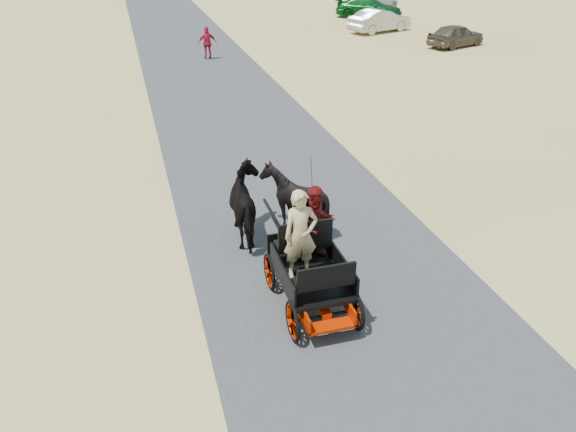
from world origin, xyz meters
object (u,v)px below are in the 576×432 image
object	(u,v)px
horse_right	(294,200)
car_a	(456,35)
car_c	(369,8)
car_b	(380,20)
horse_left	(249,205)
pedestrian	(207,43)
carriage	(310,290)
car_d	(376,2)

from	to	relation	value
horse_right	car_a	bearing A→B (deg)	-129.84
horse_right	car_c	size ratio (longest dim) A/B	0.33
horse_right	car_b	world-z (taller)	horse_right
horse_left	horse_right	world-z (taller)	horse_right
pedestrian	horse_left	bearing A→B (deg)	81.45
horse_right	pedestrian	world-z (taller)	pedestrian
car_a	pedestrian	bearing A→B (deg)	67.24
car_a	car_c	size ratio (longest dim) A/B	0.76
carriage	pedestrian	size ratio (longest dim) A/B	1.39
horse_left	car_b	world-z (taller)	horse_left
car_b	car_d	size ratio (longest dim) A/B	1.05
car_a	car_b	distance (m)	6.26
carriage	car_b	world-z (taller)	car_b
horse_right	pedestrian	size ratio (longest dim) A/B	0.98
car_a	car_b	world-z (taller)	car_b
horse_left	car_d	size ratio (longest dim) A/B	0.47
carriage	horse_right	bearing A→B (deg)	79.61
carriage	car_c	world-z (taller)	car_c
horse_left	car_d	bearing A→B (deg)	-118.27
horse_left	car_c	distance (m)	34.52
car_d	horse_left	bearing A→B (deg)	133.49
horse_left	car_d	distance (m)	39.36
car_a	car_b	size ratio (longest dim) A/B	0.86
horse_left	car_a	distance (m)	25.29
carriage	car_c	xyz separation A→B (m)	(15.68, 33.47, 0.38)
car_c	car_d	xyz separation A→B (m)	(2.41, 4.19, -0.14)
car_d	car_c	bearing A→B (deg)	131.88
carriage	car_d	distance (m)	41.79
horse_left	car_c	size ratio (longest dim) A/B	0.40
car_a	car_d	distance (m)	15.90
horse_left	car_d	xyz separation A→B (m)	(18.64, 34.67, -0.26)
horse_left	car_a	xyz separation A→B (m)	(16.84, 18.87, -0.19)
pedestrian	car_a	xyz separation A→B (m)	(14.80, -0.75, -0.21)
pedestrian	car_c	size ratio (longest dim) A/B	0.34
horse_right	car_c	distance (m)	34.02
horse_right	car_b	bearing A→B (deg)	-118.51
car_c	horse_left	bearing A→B (deg)	-176.49
carriage	car_c	distance (m)	36.96
carriage	horse_right	xyz separation A→B (m)	(0.55, 3.00, 0.49)
horse_right	carriage	bearing A→B (deg)	79.61
car_d	carriage	bearing A→B (deg)	136.10
car_a	carriage	bearing A→B (deg)	123.46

